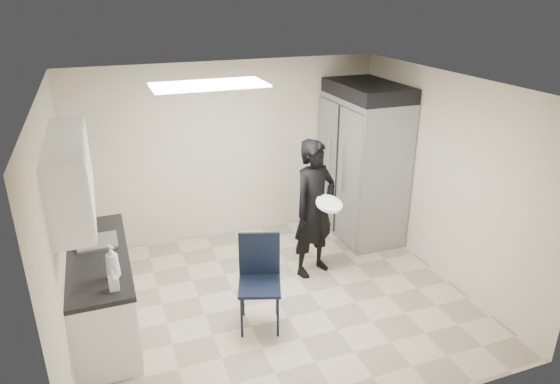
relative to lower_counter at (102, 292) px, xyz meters
name	(u,v)px	position (x,y,z in m)	size (l,w,h in m)	color
floor	(276,300)	(1.95, -0.20, -0.43)	(4.50, 4.50, 0.00)	#B8AC91
ceiling	(275,85)	(1.95, -0.20, 2.17)	(4.50, 4.50, 0.00)	silver
back_wall	(229,151)	(1.95, 1.80, 0.87)	(4.50, 4.50, 0.00)	beige
left_wall	(59,234)	(-0.30, -0.20, 0.87)	(4.00, 4.00, 0.00)	beige
right_wall	(443,177)	(4.20, -0.20, 0.87)	(4.00, 4.00, 0.00)	beige
ceiling_panel	(209,85)	(1.35, 0.20, 2.14)	(1.20, 0.60, 0.02)	white
lower_counter	(102,292)	(0.00, 0.00, 0.00)	(0.60, 1.90, 0.86)	silver
countertop	(97,256)	(0.00, 0.00, 0.46)	(0.64, 1.95, 0.05)	black
sink	(98,246)	(0.02, 0.25, 0.44)	(0.42, 0.40, 0.14)	gray
faucet	(77,237)	(-0.18, 0.25, 0.59)	(0.02, 0.02, 0.24)	silver
upper_cabinets	(70,174)	(-0.13, 0.00, 1.40)	(0.35, 1.80, 0.75)	silver
towel_dispenser	(69,160)	(-0.19, 1.15, 1.19)	(0.22, 0.30, 0.35)	black
notice_sticker_left	(61,236)	(-0.29, -0.10, 0.79)	(0.00, 0.12, 0.07)	yellow
notice_sticker_right	(63,231)	(-0.29, 0.10, 0.75)	(0.00, 0.12, 0.07)	yellow
commercial_fridge	(363,168)	(3.78, 1.07, 0.62)	(0.80, 1.35, 2.10)	gray
fridge_compressor	(368,90)	(3.78, 1.07, 1.77)	(0.80, 1.35, 0.20)	black
folding_chair	(260,286)	(1.61, -0.61, 0.08)	(0.46, 0.46, 1.03)	black
man_tuxedo	(314,209)	(2.64, 0.26, 0.48)	(0.67, 0.44, 1.82)	black
bucket_lid	(329,204)	(2.73, 0.03, 0.63)	(0.33, 0.33, 0.04)	silver
soap_bottle_a	(112,262)	(0.15, -0.54, 0.65)	(0.13, 0.13, 0.34)	white
soap_bottle_b	(114,280)	(0.14, -0.77, 0.58)	(0.09, 0.09, 0.20)	silver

